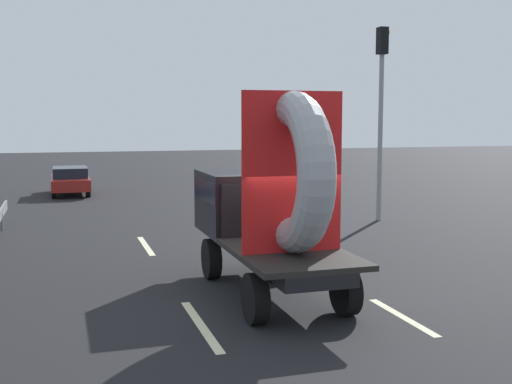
{
  "coord_description": "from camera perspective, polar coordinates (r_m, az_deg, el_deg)",
  "views": [
    {
      "loc": [
        -4.37,
        -11.56,
        3.5
      ],
      "look_at": [
        -0.38,
        1.32,
        1.97
      ],
      "focal_mm": 44.6,
      "sensor_mm": 36.0,
      "label": 1
    }
  ],
  "objects": [
    {
      "name": "lane_dash_left_far",
      "position": [
        18.05,
        -9.86,
        -4.77
      ],
      "size": [
        0.16,
        2.75,
        0.01
      ],
      "primitive_type": "cube",
      "rotation": [
        0.0,
        0.0,
        1.57
      ],
      "color": "beige",
      "rests_on": "ground_plane"
    },
    {
      "name": "traffic_light",
      "position": [
        22.39,
        11.16,
        8.3
      ],
      "size": [
        0.42,
        0.36,
        6.61
      ],
      "color": "gray",
      "rests_on": "ground_plane"
    },
    {
      "name": "lane_dash_left_near",
      "position": [
        11.15,
        -4.97,
        -11.8
      ],
      "size": [
        0.16,
        2.84,
        0.01
      ],
      "primitive_type": "cube",
      "rotation": [
        0.0,
        0.0,
        1.57
      ],
      "color": "beige",
      "rests_on": "ground_plane"
    },
    {
      "name": "distant_sedan",
      "position": [
        31.02,
        -16.31,
        1.06
      ],
      "size": [
        1.7,
        3.97,
        1.29
      ],
      "color": "black",
      "rests_on": "ground_plane"
    },
    {
      "name": "lane_dash_right_near",
      "position": [
        11.85,
        12.99,
        -10.84
      ],
      "size": [
        0.16,
        2.27,
        0.01
      ],
      "primitive_type": "cube",
      "rotation": [
        0.0,
        0.0,
        1.57
      ],
      "color": "beige",
      "rests_on": "ground_plane"
    },
    {
      "name": "ground_plane",
      "position": [
        12.84,
        3.42,
        -9.33
      ],
      "size": [
        120.0,
        120.0,
        0.0
      ],
      "primitive_type": "plane",
      "color": "black"
    },
    {
      "name": "flatbed_truck",
      "position": [
        12.89,
        0.97,
        -0.91
      ],
      "size": [
        2.02,
        5.33,
        4.02
      ],
      "color": "black",
      "rests_on": "ground_plane"
    },
    {
      "name": "lane_dash_right_far",
      "position": [
        18.83,
        0.91,
        -4.2
      ],
      "size": [
        0.16,
        2.32,
        0.01
      ],
      "primitive_type": "cube",
      "rotation": [
        0.0,
        0.0,
        1.57
      ],
      "color": "beige",
      "rests_on": "ground_plane"
    }
  ]
}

